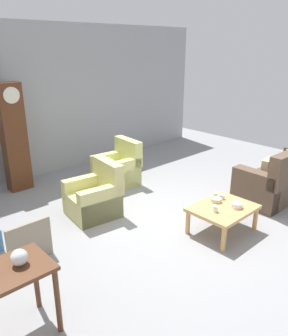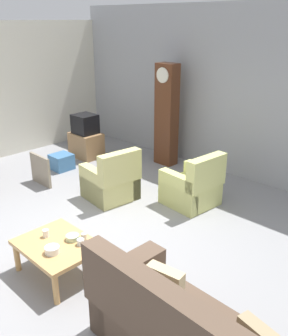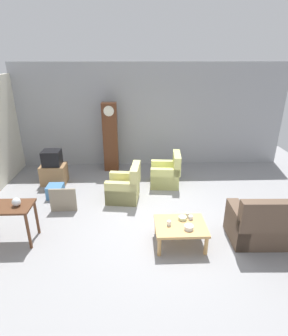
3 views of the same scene
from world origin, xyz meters
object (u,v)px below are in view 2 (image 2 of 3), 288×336
(armchair_olive_far, at_px, (193,188))
(framed_picture_leaning, at_px, (41,170))
(storage_box_blue, at_px, (62,162))
(cup_white_porcelain, at_px, (46,233))
(bowl_shallow_green, at_px, (73,237))
(armchair_olive_near, at_px, (112,182))
(tv_stand_cabinet, at_px, (86,145))
(tv_crt, at_px, (85,124))
(cup_blue_rimmed, at_px, (81,242))
(bowl_white_stacked, at_px, (52,250))
(cup_cream_tall, at_px, (84,237))
(coffee_table_wood, at_px, (58,248))
(grandfather_clock, at_px, (167,115))

(armchair_olive_far, height_order, framed_picture_leaning, armchair_olive_far)
(framed_picture_leaning, distance_m, storage_box_blue, 0.81)
(cup_white_porcelain, bearing_deg, storage_box_blue, 143.02)
(bowl_shallow_green, bearing_deg, armchair_olive_near, 125.53)
(cup_white_porcelain, xyz_separation_m, bowl_shallow_green, (0.29, 0.19, -0.02))
(tv_stand_cabinet, height_order, framed_picture_leaning, framed_picture_leaning)
(tv_stand_cabinet, bearing_deg, tv_crt, 0.00)
(armchair_olive_near, distance_m, cup_blue_rimmed, 2.10)
(tv_crt, distance_m, framed_picture_leaning, 1.72)
(bowl_white_stacked, bearing_deg, cup_cream_tall, 83.85)
(cup_white_porcelain, height_order, bowl_shallow_green, cup_white_porcelain)
(storage_box_blue, bearing_deg, cup_cream_tall, -29.41)
(framed_picture_leaning, relative_size, cup_white_porcelain, 6.32)
(framed_picture_leaning, distance_m, bowl_white_stacked, 3.00)
(armchair_olive_near, distance_m, cup_cream_tall, 2.00)
(cup_blue_rimmed, relative_size, bowl_white_stacked, 0.51)
(armchair_olive_far, xyz_separation_m, tv_stand_cabinet, (-3.15, 0.22, -0.03))
(coffee_table_wood, bearing_deg, framed_picture_leaning, 152.90)
(bowl_white_stacked, bearing_deg, framed_picture_leaning, 151.47)
(coffee_table_wood, xyz_separation_m, cup_white_porcelain, (-0.22, -0.01, 0.11))
(tv_crt, distance_m, cup_white_porcelain, 4.06)
(framed_picture_leaning, relative_size, cup_cream_tall, 6.78)
(tv_stand_cabinet, distance_m, bowl_shallow_green, 4.14)
(armchair_olive_far, xyz_separation_m, coffee_table_wood, (-0.03, -2.60, 0.06))
(storage_box_blue, height_order, cup_cream_tall, cup_cream_tall)
(armchair_olive_far, bearing_deg, coffee_table_wood, -90.69)
(armchair_olive_far, xyz_separation_m, cup_cream_tall, (0.14, -2.33, 0.17))
(storage_box_blue, bearing_deg, tv_crt, 106.16)
(cup_white_porcelain, distance_m, bowl_white_stacked, 0.37)
(tv_stand_cabinet, bearing_deg, bowl_shallow_green, -39.68)
(cup_blue_rimmed, distance_m, cup_cream_tall, 0.11)
(storage_box_blue, bearing_deg, framed_picture_leaning, -62.16)
(grandfather_clock, distance_m, bowl_shallow_green, 3.98)
(cup_white_porcelain, bearing_deg, grandfather_clock, 109.71)
(armchair_olive_far, height_order, cup_blue_rimmed, armchair_olive_far)
(tv_crt, relative_size, framed_picture_leaning, 0.80)
(tv_crt, relative_size, bowl_shallow_green, 2.91)
(armchair_olive_near, bearing_deg, framed_picture_leaning, -159.54)
(framed_picture_leaning, height_order, cup_white_porcelain, framed_picture_leaning)
(armchair_olive_far, relative_size, cup_white_porcelain, 9.68)
(cup_blue_rimmed, relative_size, bowl_shallow_green, 0.52)
(framed_picture_leaning, bearing_deg, storage_box_blue, 117.84)
(coffee_table_wood, height_order, grandfather_clock, grandfather_clock)
(bowl_white_stacked, bearing_deg, armchair_olive_far, 91.98)
(armchair_olive_far, bearing_deg, cup_white_porcelain, -95.53)
(cup_cream_tall, bearing_deg, tv_stand_cabinet, 142.24)
(coffee_table_wood, distance_m, tv_stand_cabinet, 4.20)
(cup_white_porcelain, bearing_deg, tv_stand_cabinet, 135.67)
(armchair_olive_far, distance_m, cup_white_porcelain, 2.63)
(coffee_table_wood, height_order, cup_cream_tall, cup_cream_tall)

